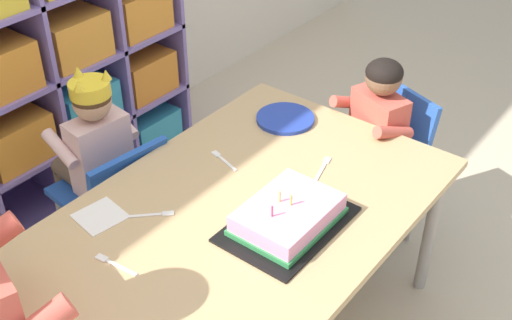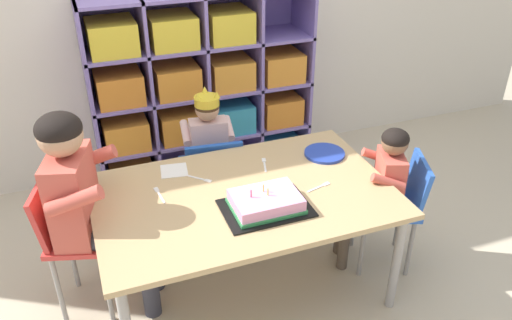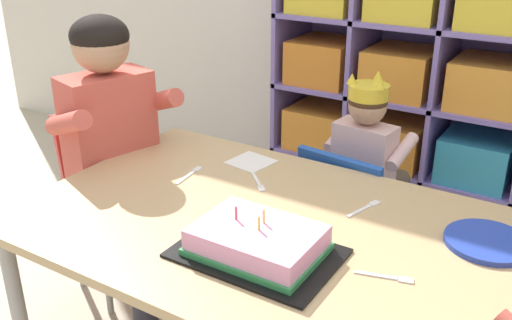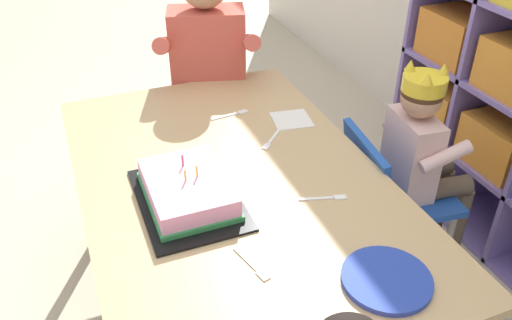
{
  "view_description": "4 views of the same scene",
  "coord_description": "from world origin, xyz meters",
  "px_view_note": "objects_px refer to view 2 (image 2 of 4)",
  "views": [
    {
      "loc": [
        -1.15,
        -0.96,
        1.84
      ],
      "look_at": [
        0.06,
        -0.02,
        0.76
      ],
      "focal_mm": 45.67,
      "sensor_mm": 36.0,
      "label": 1
    },
    {
      "loc": [
        -0.66,
        -1.91,
        1.95
      ],
      "look_at": [
        0.06,
        -0.01,
        0.76
      ],
      "focal_mm": 36.62,
      "sensor_mm": 36.0,
      "label": 2
    },
    {
      "loc": [
        0.69,
        -1.18,
        1.37
      ],
      "look_at": [
        -0.02,
        -0.05,
        0.79
      ],
      "focal_mm": 40.85,
      "sensor_mm": 36.0,
      "label": 3
    },
    {
      "loc": [
        1.23,
        -0.41,
        1.51
      ],
      "look_at": [
        0.03,
        0.06,
        0.66
      ],
      "focal_mm": 37.53,
      "sensor_mm": 36.0,
      "label": 4
    }
  ],
  "objects_px": {
    "classroom_chair_guest_side": "(395,202)",
    "child_with_crown": "(208,139)",
    "paper_plate_stack": "(324,153)",
    "fork_scattered_mid_table": "(200,179)",
    "fork_near_child_seat": "(159,194)",
    "classroom_chair_adult_side": "(70,234)",
    "guest_at_table_side": "(380,181)",
    "birthday_cake_on_tray": "(266,203)",
    "classroom_chair_blue": "(212,170)",
    "fork_near_cake_tray": "(264,164)",
    "adult_helper_seated": "(87,195)",
    "fork_by_napkin": "(320,187)",
    "activity_table": "(244,202)"
  },
  "relations": [
    {
      "from": "paper_plate_stack",
      "to": "fork_near_child_seat",
      "type": "relative_size",
      "value": 1.49
    },
    {
      "from": "fork_near_child_seat",
      "to": "child_with_crown",
      "type": "bearing_deg",
      "value": 138.7
    },
    {
      "from": "classroom_chair_adult_side",
      "to": "paper_plate_stack",
      "type": "relative_size",
      "value": 3.29
    },
    {
      "from": "classroom_chair_guest_side",
      "to": "fork_near_child_seat",
      "type": "bearing_deg",
      "value": -79.52
    },
    {
      "from": "classroom_chair_guest_side",
      "to": "fork_scattered_mid_table",
      "type": "distance_m",
      "value": 1.02
    },
    {
      "from": "activity_table",
      "to": "classroom_chair_guest_side",
      "type": "xyz_separation_m",
      "value": [
        0.81,
        -0.08,
        -0.15
      ]
    },
    {
      "from": "birthday_cake_on_tray",
      "to": "guest_at_table_side",
      "type": "bearing_deg",
      "value": 9.24
    },
    {
      "from": "classroom_chair_blue",
      "to": "classroom_chair_adult_side",
      "type": "relative_size",
      "value": 0.87
    },
    {
      "from": "child_with_crown",
      "to": "classroom_chair_guest_side",
      "type": "height_order",
      "value": "child_with_crown"
    },
    {
      "from": "fork_scattered_mid_table",
      "to": "fork_by_napkin",
      "type": "bearing_deg",
      "value": -162.81
    },
    {
      "from": "birthday_cake_on_tray",
      "to": "classroom_chair_guest_side",
      "type": "bearing_deg",
      "value": 5.57
    },
    {
      "from": "child_with_crown",
      "to": "adult_helper_seated",
      "type": "bearing_deg",
      "value": 44.1
    },
    {
      "from": "guest_at_table_side",
      "to": "paper_plate_stack",
      "type": "bearing_deg",
      "value": -119.88
    },
    {
      "from": "birthday_cake_on_tray",
      "to": "fork_scattered_mid_table",
      "type": "xyz_separation_m",
      "value": [
        -0.21,
        0.34,
        -0.03
      ]
    },
    {
      "from": "classroom_chair_blue",
      "to": "fork_near_cake_tray",
      "type": "relative_size",
      "value": 4.49
    },
    {
      "from": "classroom_chair_guest_side",
      "to": "child_with_crown",
      "type": "bearing_deg",
      "value": -113.23
    },
    {
      "from": "classroom_chair_blue",
      "to": "fork_scattered_mid_table",
      "type": "xyz_separation_m",
      "value": [
        -0.16,
        -0.38,
        0.21
      ]
    },
    {
      "from": "fork_near_cake_tray",
      "to": "adult_helper_seated",
      "type": "bearing_deg",
      "value": -68.85
    },
    {
      "from": "adult_helper_seated",
      "to": "fork_by_napkin",
      "type": "relative_size",
      "value": 7.79
    },
    {
      "from": "guest_at_table_side",
      "to": "paper_plate_stack",
      "type": "relative_size",
      "value": 3.81
    },
    {
      "from": "fork_near_cake_tray",
      "to": "fork_scattered_mid_table",
      "type": "relative_size",
      "value": 1.21
    },
    {
      "from": "paper_plate_stack",
      "to": "activity_table",
      "type": "bearing_deg",
      "value": -159.39
    },
    {
      "from": "activity_table",
      "to": "birthday_cake_on_tray",
      "type": "bearing_deg",
      "value": -71.65
    },
    {
      "from": "classroom_chair_adult_side",
      "to": "guest_at_table_side",
      "type": "height_order",
      "value": "guest_at_table_side"
    },
    {
      "from": "paper_plate_stack",
      "to": "fork_by_napkin",
      "type": "bearing_deg",
      "value": -120.84
    },
    {
      "from": "classroom_chair_adult_side",
      "to": "birthday_cake_on_tray",
      "type": "bearing_deg",
      "value": -94.5
    },
    {
      "from": "paper_plate_stack",
      "to": "fork_near_cake_tray",
      "type": "bearing_deg",
      "value": 177.0
    },
    {
      "from": "activity_table",
      "to": "guest_at_table_side",
      "type": "distance_m",
      "value": 0.72
    },
    {
      "from": "fork_by_napkin",
      "to": "classroom_chair_guest_side",
      "type": "bearing_deg",
      "value": 164.66
    },
    {
      "from": "child_with_crown",
      "to": "fork_near_child_seat",
      "type": "distance_m",
      "value": 0.68
    },
    {
      "from": "activity_table",
      "to": "classroom_chair_adult_side",
      "type": "xyz_separation_m",
      "value": [
        -0.79,
        0.17,
        -0.1
      ]
    },
    {
      "from": "child_with_crown",
      "to": "classroom_chair_adult_side",
      "type": "bearing_deg",
      "value": 38.8
    },
    {
      "from": "activity_table",
      "to": "birthday_cake_on_tray",
      "type": "relative_size",
      "value": 3.53
    },
    {
      "from": "fork_by_napkin",
      "to": "adult_helper_seated",
      "type": "bearing_deg",
      "value": -27.05
    },
    {
      "from": "fork_by_napkin",
      "to": "fork_near_child_seat",
      "type": "height_order",
      "value": "same"
    },
    {
      "from": "paper_plate_stack",
      "to": "fork_scattered_mid_table",
      "type": "height_order",
      "value": "paper_plate_stack"
    },
    {
      "from": "activity_table",
      "to": "classroom_chair_adult_side",
      "type": "bearing_deg",
      "value": 167.69
    },
    {
      "from": "fork_by_napkin",
      "to": "fork_near_cake_tray",
      "type": "bearing_deg",
      "value": -74.6
    },
    {
      "from": "classroom_chair_adult_side",
      "to": "fork_near_cake_tray",
      "type": "height_order",
      "value": "classroom_chair_adult_side"
    },
    {
      "from": "classroom_chair_guest_side",
      "to": "fork_near_cake_tray",
      "type": "relative_size",
      "value": 4.67
    },
    {
      "from": "birthday_cake_on_tray",
      "to": "classroom_chair_adult_side",
      "type": "bearing_deg",
      "value": 159.0
    },
    {
      "from": "guest_at_table_side",
      "to": "fork_near_cake_tray",
      "type": "height_order",
      "value": "guest_at_table_side"
    },
    {
      "from": "adult_helper_seated",
      "to": "birthday_cake_on_tray",
      "type": "relative_size",
      "value": 2.68
    },
    {
      "from": "classroom_chair_guest_side",
      "to": "activity_table",
      "type": "bearing_deg",
      "value": -75.02
    },
    {
      "from": "classroom_chair_blue",
      "to": "child_with_crown",
      "type": "bearing_deg",
      "value": -89.36
    },
    {
      "from": "fork_scattered_mid_table",
      "to": "fork_near_child_seat",
      "type": "distance_m",
      "value": 0.22
    },
    {
      "from": "classroom_chair_blue",
      "to": "fork_by_napkin",
      "type": "height_order",
      "value": "classroom_chair_blue"
    },
    {
      "from": "activity_table",
      "to": "classroom_chair_blue",
      "type": "height_order",
      "value": "classroom_chair_blue"
    },
    {
      "from": "birthday_cake_on_tray",
      "to": "fork_by_napkin",
      "type": "bearing_deg",
      "value": 13.66
    },
    {
      "from": "child_with_crown",
      "to": "paper_plate_stack",
      "type": "xyz_separation_m",
      "value": [
        0.5,
        -0.48,
        0.06
      ]
    }
  ]
}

